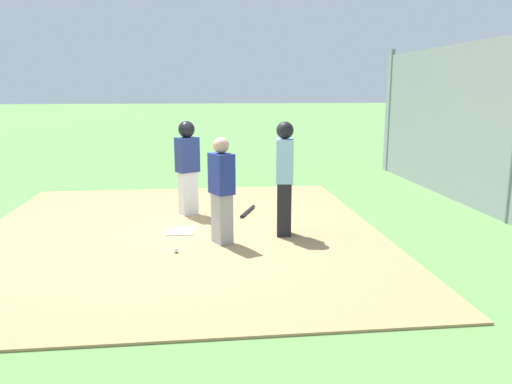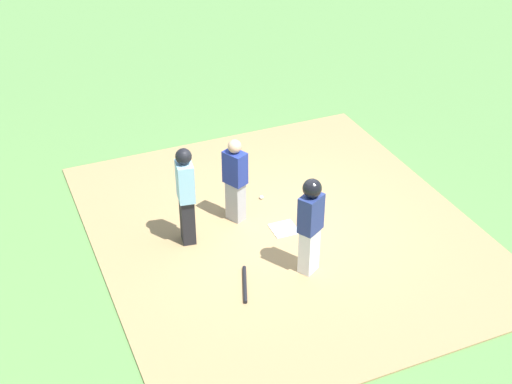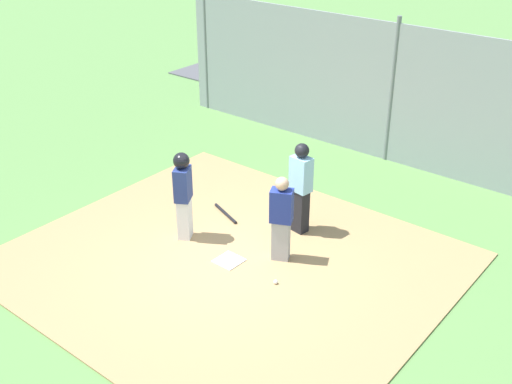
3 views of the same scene
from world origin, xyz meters
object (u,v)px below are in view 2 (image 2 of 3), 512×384
at_px(home_plate, 284,229).
at_px(catcher, 235,179).
at_px(umpire, 186,194).
at_px(baseball, 261,197).
at_px(runner, 311,220).
at_px(baseball_bat, 245,284).

bearing_deg(home_plate, catcher, -134.85).
bearing_deg(home_plate, umpire, -101.91).
bearing_deg(baseball, umpire, -67.07).
xyz_separation_m(home_plate, runner, (1.17, -0.12, 0.97)).
bearing_deg(home_plate, runner, -5.67).
relative_size(baseball_bat, baseball, 11.55).
xyz_separation_m(catcher, baseball_bat, (1.78, -0.56, -0.79)).
relative_size(umpire, runner, 1.05).
relative_size(umpire, baseball, 24.13).
distance_m(home_plate, baseball, 1.05).
bearing_deg(runner, catcher, -13.42).
distance_m(home_plate, catcher, 1.22).
distance_m(umpire, runner, 2.15).
bearing_deg(baseball_bat, catcher, 3.58).
bearing_deg(baseball, runner, -3.70).
bearing_deg(umpire, catcher, 25.40).
distance_m(baseball_bat, baseball, 2.51).
xyz_separation_m(home_plate, catcher, (-0.64, -0.65, 0.81)).
height_order(runner, baseball, runner).
relative_size(catcher, baseball, 21.43).
distance_m(catcher, baseball_bat, 2.03).
bearing_deg(catcher, baseball, 5.49).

